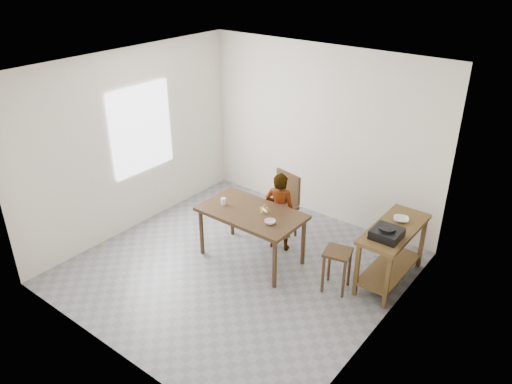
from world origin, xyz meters
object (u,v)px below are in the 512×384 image
Objects in this scene: dining_table at (252,235)px; prep_counter at (391,254)px; dining_chair at (277,207)px; child at (280,212)px; stool at (336,270)px.

prep_counter is at bearing 22.15° from dining_table.
dining_table is 0.73m from dining_chair.
stool is (1.13, -0.34, -0.31)m from child.
child reaches higher than stool.
child reaches higher than prep_counter.
stool is (1.35, -0.59, -0.20)m from dining_chair.
dining_chair is at bearing 156.29° from stool.
prep_counter reaches higher than stool.
prep_counter is 1.02× the size of child.
dining_table is at bearing 57.17° from child.
dining_table is at bearing -174.48° from stool.
dining_chair is 1.49m from stool.
stool is (-0.46, -0.58, -0.12)m from prep_counter.
dining_chair is 1.71× the size of stool.
stool is at bearing -11.82° from dining_chair.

